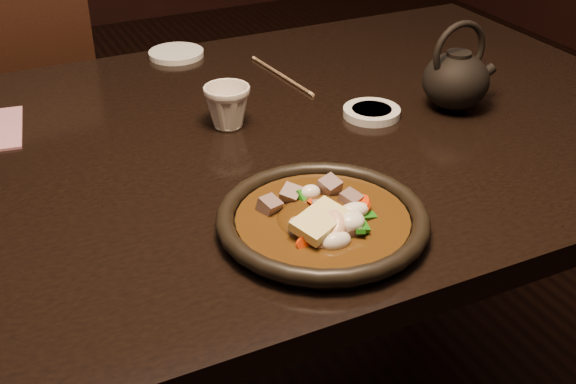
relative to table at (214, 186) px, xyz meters
name	(u,v)px	position (x,y,z in m)	size (l,w,h in m)	color
table	(214,186)	(0.00, 0.00, 0.00)	(1.60, 0.90, 0.75)	black
plate	(323,220)	(0.04, -0.28, 0.09)	(0.27, 0.27, 0.03)	black
stirfry	(324,220)	(0.04, -0.29, 0.10)	(0.15, 0.15, 0.05)	#3C220A
soy_dish	(372,112)	(0.28, -0.02, 0.08)	(0.10, 0.10, 0.01)	silver
saucer_right	(176,54)	(0.07, 0.39, 0.08)	(0.11, 0.11, 0.01)	silver
tea_cup	(227,105)	(0.05, 0.05, 0.11)	(0.08, 0.07, 0.08)	beige
chopsticks	(282,75)	(0.22, 0.20, 0.08)	(0.03, 0.22, 0.01)	tan
teapot	(456,78)	(0.42, -0.06, 0.13)	(0.14, 0.11, 0.15)	black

